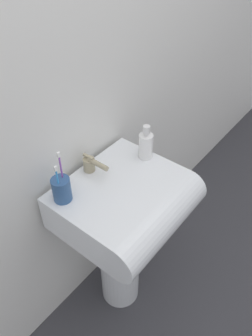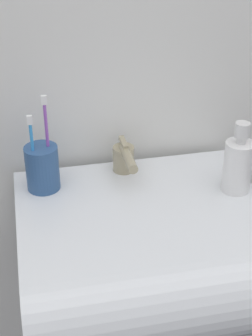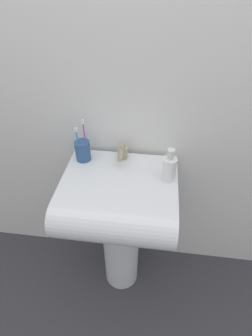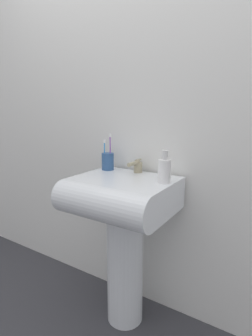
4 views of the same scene
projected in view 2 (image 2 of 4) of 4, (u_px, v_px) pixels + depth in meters
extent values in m
cube|color=silver|center=(119.00, 27.00, 1.15)|extent=(5.00, 0.05, 2.40)
cube|color=white|center=(141.00, 238.00, 1.16)|extent=(0.54, 0.40, 0.17)
cylinder|color=white|center=(166.00, 301.00, 0.99)|extent=(0.54, 0.17, 0.17)
cylinder|color=tan|center=(124.00, 159.00, 1.22)|extent=(0.05, 0.05, 0.06)
cylinder|color=tan|center=(128.00, 158.00, 1.16)|extent=(0.02, 0.11, 0.02)
cube|color=tan|center=(123.00, 143.00, 1.20)|extent=(0.01, 0.06, 0.01)
cylinder|color=#2D5184|center=(42.00, 168.00, 1.15)|extent=(0.07, 0.07, 0.10)
cylinder|color=#338CD8|center=(33.00, 155.00, 1.12)|extent=(0.01, 0.01, 0.15)
cube|color=white|center=(30.00, 120.00, 1.07)|extent=(0.01, 0.01, 0.02)
cylinder|color=purple|center=(48.00, 144.00, 1.12)|extent=(0.01, 0.01, 0.19)
cube|color=white|center=(44.00, 100.00, 1.07)|extent=(0.01, 0.01, 0.02)
cylinder|color=white|center=(238.00, 167.00, 1.14)|extent=(0.06, 0.06, 0.12)
cylinder|color=silver|center=(241.00, 140.00, 1.10)|extent=(0.02, 0.02, 0.02)
cylinder|color=silver|center=(242.00, 130.00, 1.09)|extent=(0.03, 0.03, 0.03)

